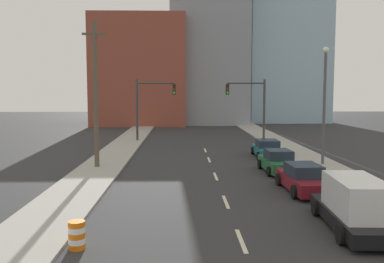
{
  "coord_description": "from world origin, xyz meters",
  "views": [
    {
      "loc": [
        -2.09,
        -6.41,
        5.27
      ],
      "look_at": [
        -1.31,
        25.47,
        2.2
      ],
      "focal_mm": 40.0,
      "sensor_mm": 36.0,
      "label": 1
    }
  ],
  "objects_px": {
    "street_lamp": "(324,98)",
    "sedan_green": "(278,162)",
    "traffic_barrel": "(77,235)",
    "sedan_maroon": "(303,179)",
    "traffic_signal_right": "(253,101)",
    "traffic_signal_left": "(148,102)",
    "utility_pole_left_mid": "(96,94)",
    "box_truck_black": "(355,205)",
    "sedan_teal": "(267,149)"
  },
  "relations": [
    {
      "from": "street_lamp",
      "to": "sedan_green",
      "type": "distance_m",
      "value": 5.96
    },
    {
      "from": "traffic_barrel",
      "to": "sedan_maroon",
      "type": "relative_size",
      "value": 0.2
    },
    {
      "from": "traffic_signal_right",
      "to": "traffic_barrel",
      "type": "height_order",
      "value": "traffic_signal_right"
    },
    {
      "from": "traffic_signal_left",
      "to": "utility_pole_left_mid",
      "type": "distance_m",
      "value": 15.53
    },
    {
      "from": "traffic_signal_right",
      "to": "sedan_maroon",
      "type": "bearing_deg",
      "value": -92.79
    },
    {
      "from": "traffic_signal_left",
      "to": "traffic_barrel",
      "type": "height_order",
      "value": "traffic_signal_left"
    },
    {
      "from": "box_truck_black",
      "to": "sedan_green",
      "type": "relative_size",
      "value": 1.32
    },
    {
      "from": "sedan_maroon",
      "to": "sedan_green",
      "type": "height_order",
      "value": "sedan_green"
    },
    {
      "from": "traffic_signal_left",
      "to": "sedan_green",
      "type": "distance_m",
      "value": 19.83
    },
    {
      "from": "utility_pole_left_mid",
      "to": "sedan_teal",
      "type": "distance_m",
      "value": 14.16
    },
    {
      "from": "utility_pole_left_mid",
      "to": "sedan_teal",
      "type": "relative_size",
      "value": 2.09
    },
    {
      "from": "utility_pole_left_mid",
      "to": "traffic_signal_left",
      "type": "bearing_deg",
      "value": 81.53
    },
    {
      "from": "traffic_barrel",
      "to": "sedan_teal",
      "type": "height_order",
      "value": "sedan_teal"
    },
    {
      "from": "street_lamp",
      "to": "sedan_teal",
      "type": "bearing_deg",
      "value": 126.52
    },
    {
      "from": "utility_pole_left_mid",
      "to": "traffic_barrel",
      "type": "bearing_deg",
      "value": -81.42
    },
    {
      "from": "traffic_signal_left",
      "to": "utility_pole_left_mid",
      "type": "height_order",
      "value": "utility_pole_left_mid"
    },
    {
      "from": "sedan_maroon",
      "to": "sedan_green",
      "type": "relative_size",
      "value": 1.13
    },
    {
      "from": "traffic_barrel",
      "to": "sedan_maroon",
      "type": "bearing_deg",
      "value": 38.73
    },
    {
      "from": "traffic_barrel",
      "to": "utility_pole_left_mid",
      "type": "bearing_deg",
      "value": 98.58
    },
    {
      "from": "traffic_barrel",
      "to": "sedan_green",
      "type": "xyz_separation_m",
      "value": [
        9.74,
        13.23,
        0.19
      ]
    },
    {
      "from": "utility_pole_left_mid",
      "to": "traffic_barrel",
      "type": "distance_m",
      "value": 15.67
    },
    {
      "from": "utility_pole_left_mid",
      "to": "street_lamp",
      "type": "bearing_deg",
      "value": 2.49
    },
    {
      "from": "sedan_teal",
      "to": "sedan_green",
      "type": "bearing_deg",
      "value": -94.56
    },
    {
      "from": "box_truck_black",
      "to": "sedan_green",
      "type": "height_order",
      "value": "box_truck_black"
    },
    {
      "from": "sedan_maroon",
      "to": "traffic_barrel",
      "type": "bearing_deg",
      "value": -143.23
    },
    {
      "from": "utility_pole_left_mid",
      "to": "street_lamp",
      "type": "height_order",
      "value": "utility_pole_left_mid"
    },
    {
      "from": "traffic_signal_left",
      "to": "sedan_maroon",
      "type": "bearing_deg",
      "value": -66.25
    },
    {
      "from": "box_truck_black",
      "to": "traffic_signal_right",
      "type": "bearing_deg",
      "value": 91.4
    },
    {
      "from": "traffic_barrel",
      "to": "street_lamp",
      "type": "height_order",
      "value": "street_lamp"
    },
    {
      "from": "traffic_signal_left",
      "to": "sedan_green",
      "type": "xyz_separation_m",
      "value": [
        9.69,
        -16.95,
        -3.47
      ]
    },
    {
      "from": "traffic_signal_left",
      "to": "sedan_maroon",
      "type": "distance_m",
      "value": 24.58
    },
    {
      "from": "sedan_maroon",
      "to": "box_truck_black",
      "type": "bearing_deg",
      "value": -90.36
    },
    {
      "from": "traffic_barrel",
      "to": "sedan_teal",
      "type": "relative_size",
      "value": 0.2
    },
    {
      "from": "street_lamp",
      "to": "sedan_maroon",
      "type": "distance_m",
      "value": 9.35
    },
    {
      "from": "traffic_signal_right",
      "to": "traffic_signal_left",
      "type": "bearing_deg",
      "value": 180.0
    },
    {
      "from": "traffic_barrel",
      "to": "sedan_teal",
      "type": "distance_m",
      "value": 22.2
    },
    {
      "from": "utility_pole_left_mid",
      "to": "sedan_green",
      "type": "xyz_separation_m",
      "value": [
        11.98,
        -1.61,
        -4.35
      ]
    },
    {
      "from": "traffic_signal_left",
      "to": "traffic_signal_right",
      "type": "relative_size",
      "value": 1.0
    },
    {
      "from": "sedan_teal",
      "to": "traffic_signal_left",
      "type": "bearing_deg",
      "value": 135.05
    },
    {
      "from": "sedan_teal",
      "to": "street_lamp",
      "type": "bearing_deg",
      "value": -52.78
    },
    {
      "from": "traffic_signal_left",
      "to": "sedan_green",
      "type": "height_order",
      "value": "traffic_signal_left"
    },
    {
      "from": "traffic_signal_right",
      "to": "traffic_barrel",
      "type": "xyz_separation_m",
      "value": [
        -10.93,
        -30.17,
        -3.66
      ]
    },
    {
      "from": "sedan_maroon",
      "to": "sedan_green",
      "type": "xyz_separation_m",
      "value": [
        -0.11,
        5.33,
        -0.01
      ]
    },
    {
      "from": "traffic_barrel",
      "to": "traffic_signal_right",
      "type": "bearing_deg",
      "value": 70.08
    },
    {
      "from": "traffic_signal_left",
      "to": "traffic_signal_right",
      "type": "bearing_deg",
      "value": 0.0
    },
    {
      "from": "utility_pole_left_mid",
      "to": "street_lamp",
      "type": "distance_m",
      "value": 15.65
    },
    {
      "from": "sedan_green",
      "to": "sedan_teal",
      "type": "relative_size",
      "value": 0.91
    },
    {
      "from": "traffic_signal_left",
      "to": "sedan_teal",
      "type": "height_order",
      "value": "traffic_signal_left"
    },
    {
      "from": "box_truck_black",
      "to": "sedan_maroon",
      "type": "relative_size",
      "value": 1.17
    },
    {
      "from": "box_truck_black",
      "to": "sedan_maroon",
      "type": "height_order",
      "value": "box_truck_black"
    }
  ]
}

